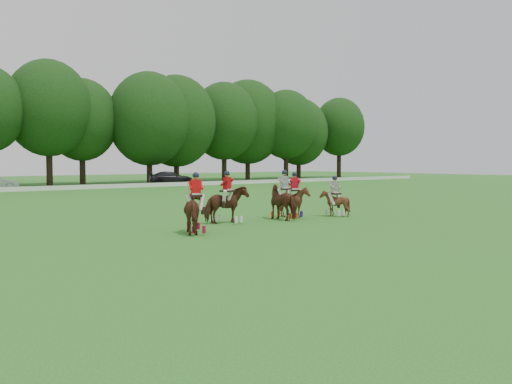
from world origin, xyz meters
TOP-DOWN VIEW (x-y plane):
  - ground at (0.00, 0.00)m, footprint 180.00×180.00m
  - boundary_rail at (0.00, 38.00)m, footprint 120.00×0.10m
  - car_right at (19.05, 42.50)m, footprint 5.70×3.93m
  - polo_red_a at (-3.72, 2.37)m, footprint 1.68×2.25m
  - polo_red_b at (-0.68, 4.42)m, footprint 2.09×1.94m
  - polo_red_c at (3.61, 4.53)m, footprint 1.79×1.86m
  - polo_stripe_a at (2.51, 4.07)m, footprint 1.27×2.05m
  - polo_stripe_b at (5.55, 3.57)m, footprint 1.21×1.34m
  - polo_ball at (2.30, 3.38)m, footprint 0.09×0.09m

SIDE VIEW (x-z plane):
  - ground at x=0.00m, z-range 0.00..0.00m
  - polo_ball at x=2.30m, z-range 0.00..0.09m
  - boundary_rail at x=0.00m, z-range 0.00..0.44m
  - polo_stripe_b at x=5.55m, z-range -0.31..1.78m
  - car_right at x=19.05m, z-range 0.00..1.53m
  - polo_red_c at x=3.61m, z-range -0.32..1.97m
  - polo_red_b at x=-0.68m, z-range -0.33..2.08m
  - polo_stripe_a at x=2.51m, z-range -0.32..2.09m
  - polo_red_a at x=-3.72m, z-range -0.32..2.10m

